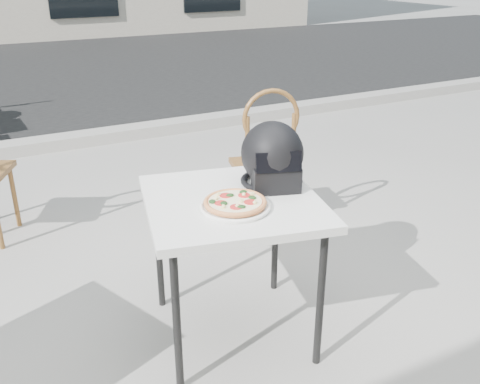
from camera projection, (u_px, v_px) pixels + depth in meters
name	position (u px, v px, depth m)	size (l,w,h in m)	color
ground	(224.00, 285.00, 3.14)	(80.00, 80.00, 0.00)	#989690
street_asphalt	(39.00, 75.00, 8.83)	(30.00, 8.00, 0.00)	black
curb	(98.00, 137.00, 5.55)	(30.00, 0.25, 0.12)	#9C9992
cafe_table_main	(233.00, 212.00, 2.48)	(0.94, 0.94, 0.75)	silver
plate	(235.00, 207.00, 2.35)	(0.42, 0.42, 0.02)	white
pizza	(235.00, 202.00, 2.34)	(0.35, 0.35, 0.03)	#DD8D51
helmet	(273.00, 158.00, 2.55)	(0.38, 0.39, 0.31)	black
cafe_chair_main	(266.00, 152.00, 3.58)	(0.47, 0.47, 1.02)	brown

